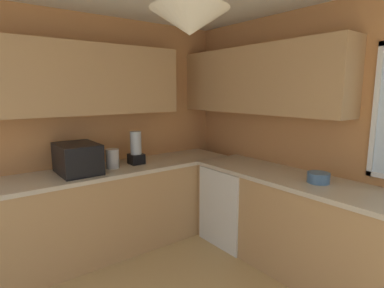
{
  "coord_description": "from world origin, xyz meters",
  "views": [
    {
      "loc": [
        1.42,
        -1.07,
        1.69
      ],
      "look_at": [
        -0.71,
        0.56,
        1.23
      ],
      "focal_mm": 28.96,
      "sensor_mm": 36.0,
      "label": 1
    }
  ],
  "objects_px": {
    "blender_appliance": "(136,149)",
    "microwave": "(77,158)",
    "kettle": "(112,159)",
    "bowl": "(318,178)",
    "dishwasher": "(237,204)"
  },
  "relations": [
    {
      "from": "blender_appliance",
      "to": "microwave",
      "type": "bearing_deg",
      "value": -90.0
    },
    {
      "from": "kettle",
      "to": "blender_appliance",
      "type": "relative_size",
      "value": 0.56
    },
    {
      "from": "kettle",
      "to": "bowl",
      "type": "xyz_separation_m",
      "value": [
        1.58,
        1.22,
        -0.06
      ]
    },
    {
      "from": "kettle",
      "to": "bowl",
      "type": "distance_m",
      "value": 2.0
    },
    {
      "from": "dishwasher",
      "to": "blender_appliance",
      "type": "height_order",
      "value": "blender_appliance"
    },
    {
      "from": "dishwasher",
      "to": "kettle",
      "type": "height_order",
      "value": "kettle"
    },
    {
      "from": "kettle",
      "to": "microwave",
      "type": "bearing_deg",
      "value": -93.3
    },
    {
      "from": "dishwasher",
      "to": "kettle",
      "type": "relative_size",
      "value": 4.25
    },
    {
      "from": "dishwasher",
      "to": "blender_appliance",
      "type": "distance_m",
      "value": 1.29
    },
    {
      "from": "microwave",
      "to": "kettle",
      "type": "height_order",
      "value": "microwave"
    },
    {
      "from": "microwave",
      "to": "bowl",
      "type": "distance_m",
      "value": 2.24
    },
    {
      "from": "dishwasher",
      "to": "bowl",
      "type": "distance_m",
      "value": 1.08
    },
    {
      "from": "bowl",
      "to": "kettle",
      "type": "bearing_deg",
      "value": -142.48
    },
    {
      "from": "dishwasher",
      "to": "blender_appliance",
      "type": "xyz_separation_m",
      "value": [
        -0.66,
        -0.9,
        0.63
      ]
    },
    {
      "from": "dishwasher",
      "to": "bowl",
      "type": "height_order",
      "value": "bowl"
    }
  ]
}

